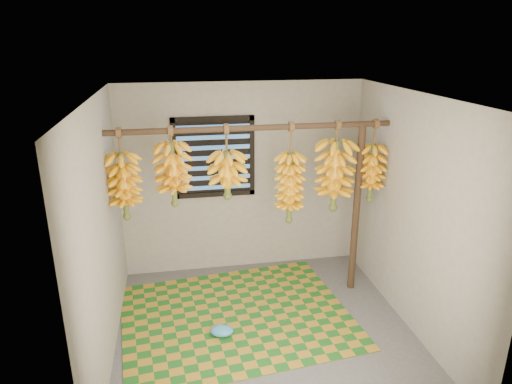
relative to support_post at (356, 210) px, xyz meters
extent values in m
cube|color=#4B4B4B|center=(-1.20, -0.70, -1.00)|extent=(3.00, 3.00, 0.01)
cube|color=silver|center=(-1.20, -0.70, 1.40)|extent=(3.00, 3.00, 0.01)
cube|color=gray|center=(-1.20, 0.80, 0.20)|extent=(3.00, 0.01, 2.40)
cube|color=gray|center=(-2.71, -0.70, 0.20)|extent=(0.01, 3.00, 2.40)
cube|color=gray|center=(0.30, -0.70, 0.20)|extent=(0.01, 3.00, 2.40)
cube|color=black|center=(-1.55, 0.78, 0.50)|extent=(1.00, 0.04, 1.00)
cylinder|color=#3F2B1D|center=(-1.20, 0.00, 1.00)|extent=(3.00, 0.06, 0.06)
cylinder|color=#3F2B1D|center=(0.00, 0.00, 0.00)|extent=(0.08, 0.08, 2.00)
cube|color=#1B5B1A|center=(-1.46, -0.36, -0.99)|extent=(2.60, 2.17, 0.01)
ellipsoid|color=#3792CF|center=(-1.65, -0.67, -0.94)|extent=(0.27, 0.23, 0.10)
cylinder|color=brown|center=(-2.54, 0.00, 0.90)|extent=(0.02, 0.02, 0.27)
cylinder|color=#4C5923|center=(-2.54, 0.00, 0.46)|extent=(0.06, 0.06, 0.66)
cylinder|color=brown|center=(-2.04, 0.00, 0.94)|extent=(0.02, 0.02, 0.17)
cylinder|color=#4C5923|center=(-2.04, 0.00, 0.57)|extent=(0.06, 0.06, 0.64)
cylinder|color=brown|center=(-1.48, 0.00, 0.88)|extent=(0.02, 0.02, 0.30)
cylinder|color=#4C5923|center=(-1.48, 0.00, 0.53)|extent=(0.07, 0.07, 0.47)
cylinder|color=brown|center=(-0.80, 0.00, 0.86)|extent=(0.02, 0.02, 0.34)
cylinder|color=#4C5923|center=(-0.80, 0.00, 0.34)|extent=(0.06, 0.06, 0.76)
cylinder|color=brown|center=(-0.28, 0.00, 0.91)|extent=(0.02, 0.02, 0.23)
cylinder|color=#4C5923|center=(-0.28, 0.00, 0.45)|extent=(0.07, 0.07, 0.75)
cylinder|color=brown|center=(0.15, 0.00, 0.89)|extent=(0.02, 0.02, 0.29)
cylinder|color=#4C5923|center=(0.15, 0.00, 0.46)|extent=(0.06, 0.06, 0.62)
camera|label=1|loc=(-2.02, -4.59, 1.90)|focal=32.00mm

